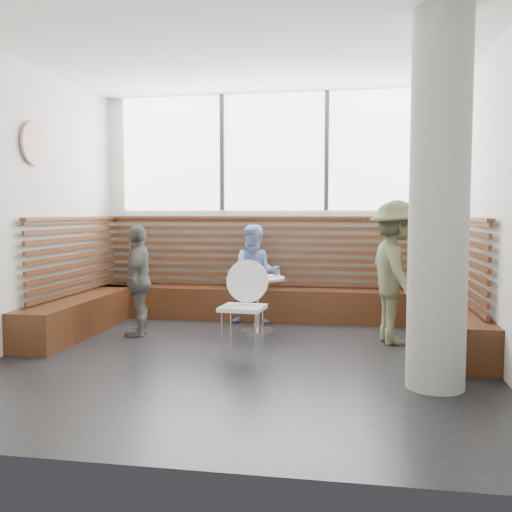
% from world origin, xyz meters
% --- Properties ---
extents(room, '(5.00, 5.00, 3.20)m').
position_xyz_m(room, '(0.00, 0.00, 1.60)').
color(room, silver).
rests_on(room, ground).
extents(booth, '(5.00, 2.50, 1.44)m').
position_xyz_m(booth, '(0.00, 1.77, 0.41)').
color(booth, '#3C1E0F').
rests_on(booth, ground).
extents(concrete_column, '(0.50, 0.50, 3.20)m').
position_xyz_m(concrete_column, '(1.85, -0.60, 1.60)').
color(concrete_column, gray).
rests_on(concrete_column, ground).
extents(wall_art, '(0.03, 0.50, 0.50)m').
position_xyz_m(wall_art, '(-2.46, 0.40, 2.30)').
color(wall_art, white).
rests_on(wall_art, room).
extents(cafe_table, '(0.68, 0.68, 0.70)m').
position_xyz_m(cafe_table, '(-0.05, 1.43, 0.50)').
color(cafe_table, silver).
rests_on(cafe_table, ground).
extents(cafe_chair, '(0.48, 0.47, 1.00)m').
position_xyz_m(cafe_chair, '(-0.03, 0.41, 0.59)').
color(cafe_chair, white).
rests_on(cafe_chair, ground).
extents(adult_man, '(0.86, 1.19, 1.66)m').
position_xyz_m(adult_man, '(1.62, 1.07, 0.83)').
color(adult_man, '#54583A').
rests_on(adult_man, ground).
extents(child_back, '(0.72, 0.60, 1.35)m').
position_xyz_m(child_back, '(-0.17, 1.97, 0.67)').
color(child_back, '#778ACE').
rests_on(child_back, ground).
extents(child_left, '(0.49, 0.85, 1.36)m').
position_xyz_m(child_left, '(-1.47, 0.99, 0.68)').
color(child_left, '#5E5B55').
rests_on(child_left, ground).
extents(plate_near, '(0.18, 0.18, 0.01)m').
position_xyz_m(plate_near, '(-0.16, 1.55, 0.71)').
color(plate_near, white).
rests_on(plate_near, cafe_table).
extents(plate_far, '(0.22, 0.22, 0.02)m').
position_xyz_m(plate_far, '(0.04, 1.53, 0.71)').
color(plate_far, white).
rests_on(plate_far, cafe_table).
extents(glass_left, '(0.07, 0.07, 0.12)m').
position_xyz_m(glass_left, '(-0.21, 1.41, 0.76)').
color(glass_left, white).
rests_on(glass_left, cafe_table).
extents(glass_mid, '(0.07, 0.07, 0.10)m').
position_xyz_m(glass_mid, '(0.05, 1.34, 0.75)').
color(glass_mid, white).
rests_on(glass_mid, cafe_table).
extents(glass_right, '(0.07, 0.07, 0.11)m').
position_xyz_m(glass_right, '(0.19, 1.45, 0.75)').
color(glass_right, white).
rests_on(glass_right, cafe_table).
extents(menu_card, '(0.21, 0.16, 0.00)m').
position_xyz_m(menu_card, '(-0.02, 1.22, 0.70)').
color(menu_card, '#A5C64C').
rests_on(menu_card, cafe_table).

